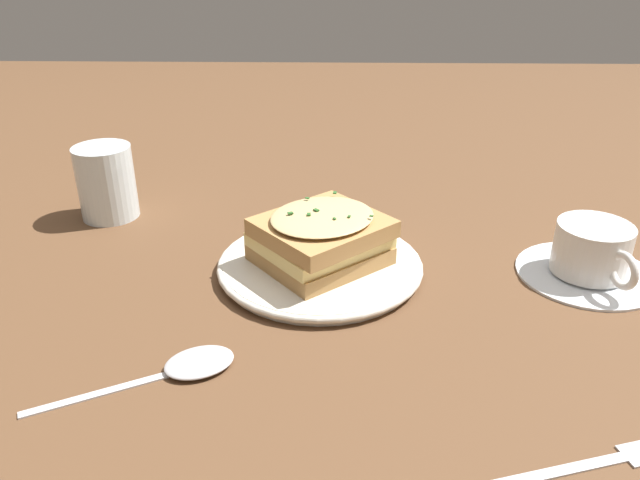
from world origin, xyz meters
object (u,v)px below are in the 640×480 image
fork (625,456)px  spoon (189,365)px  teacup_with_saucer (591,255)px  water_glass (106,182)px  dinner_plate (320,265)px  sandwich (321,238)px

fork → spoon: (-0.10, -0.35, 0.00)m
teacup_with_saucer → water_glass: size_ratio=1.58×
water_glass → dinner_plate: bearing=63.1°
teacup_with_saucer → water_glass: bearing=-120.0°
dinner_plate → teacup_with_saucer: size_ratio=1.51×
sandwich → teacup_with_saucer: (0.00, 0.30, -0.02)m
dinner_plate → fork: 0.36m
sandwich → spoon: size_ratio=1.01×
fork → spoon: 0.36m
dinner_plate → fork: (0.27, 0.23, -0.01)m
sandwich → water_glass: bearing=-117.2°
water_glass → spoon: water_glass is taller
spoon → fork: bearing=48.1°
dinner_plate → spoon: size_ratio=1.34×
dinner_plate → fork: bearing=40.4°
fork → spoon: spoon is taller
teacup_with_saucer → spoon: size_ratio=0.89×
dinner_plate → sandwich: sandwich is taller
teacup_with_saucer → spoon: bearing=-82.8°
water_glass → teacup_with_saucer: bearing=75.8°
dinner_plate → teacup_with_saucer: (0.00, 0.30, 0.02)m
sandwich → dinner_plate: bearing=-152.1°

